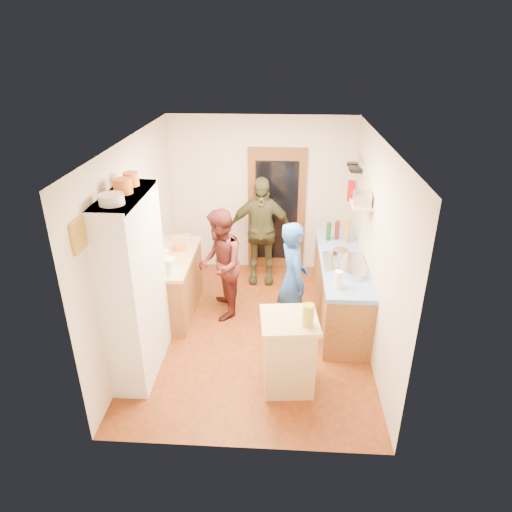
# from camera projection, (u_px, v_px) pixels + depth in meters

# --- Properties ---
(floor) EXTENTS (3.00, 4.00, 0.02)m
(floor) POSITION_uv_depth(u_px,v_px,m) (254.00, 331.00, 6.31)
(floor) COLOR maroon
(floor) RESTS_ON ground
(ceiling) EXTENTS (3.00, 4.00, 0.02)m
(ceiling) POSITION_uv_depth(u_px,v_px,m) (253.00, 140.00, 5.18)
(ceiling) COLOR silver
(ceiling) RESTS_ON ground
(wall_back) EXTENTS (3.00, 0.02, 2.60)m
(wall_back) POSITION_uv_depth(u_px,v_px,m) (262.00, 195.00, 7.55)
(wall_back) COLOR beige
(wall_back) RESTS_ON ground
(wall_front) EXTENTS (3.00, 0.02, 2.60)m
(wall_front) POSITION_uv_depth(u_px,v_px,m) (238.00, 340.00, 3.93)
(wall_front) COLOR beige
(wall_front) RESTS_ON ground
(wall_left) EXTENTS (0.02, 4.00, 2.60)m
(wall_left) POSITION_uv_depth(u_px,v_px,m) (136.00, 242.00, 5.83)
(wall_left) COLOR beige
(wall_left) RESTS_ON ground
(wall_right) EXTENTS (0.02, 4.00, 2.60)m
(wall_right) POSITION_uv_depth(u_px,v_px,m) (375.00, 248.00, 5.66)
(wall_right) COLOR beige
(wall_right) RESTS_ON ground
(door_frame) EXTENTS (0.95, 0.06, 2.10)m
(door_frame) POSITION_uv_depth(u_px,v_px,m) (276.00, 211.00, 7.61)
(door_frame) COLOR brown
(door_frame) RESTS_ON ground
(door_glass) EXTENTS (0.70, 0.02, 1.70)m
(door_glass) POSITION_uv_depth(u_px,v_px,m) (276.00, 211.00, 7.58)
(door_glass) COLOR black
(door_glass) RESTS_ON door_frame
(hutch_body) EXTENTS (0.40, 1.20, 2.20)m
(hutch_body) POSITION_uv_depth(u_px,v_px,m) (135.00, 287.00, 5.18)
(hutch_body) COLOR white
(hutch_body) RESTS_ON ground
(hutch_top_shelf) EXTENTS (0.40, 1.14, 0.04)m
(hutch_top_shelf) POSITION_uv_depth(u_px,v_px,m) (123.00, 196.00, 4.71)
(hutch_top_shelf) COLOR white
(hutch_top_shelf) RESTS_ON hutch_body
(plate_stack) EXTENTS (0.24, 0.24, 0.10)m
(plate_stack) POSITION_uv_depth(u_px,v_px,m) (111.00, 199.00, 4.39)
(plate_stack) COLOR white
(plate_stack) RESTS_ON hutch_top_shelf
(orange_pot_a) EXTENTS (0.19, 0.19, 0.15)m
(orange_pot_a) POSITION_uv_depth(u_px,v_px,m) (123.00, 186.00, 4.70)
(orange_pot_a) COLOR orange
(orange_pot_a) RESTS_ON hutch_top_shelf
(orange_pot_b) EXTENTS (0.17, 0.17, 0.15)m
(orange_pot_b) POSITION_uv_depth(u_px,v_px,m) (131.00, 179.00, 4.94)
(orange_pot_b) COLOR orange
(orange_pot_b) RESTS_ON hutch_top_shelf
(left_counter_base) EXTENTS (0.60, 1.40, 0.85)m
(left_counter_base) POSITION_uv_depth(u_px,v_px,m) (173.00, 285.00, 6.59)
(left_counter_base) COLOR #9E6734
(left_counter_base) RESTS_ON ground
(left_counter_top) EXTENTS (0.64, 1.44, 0.05)m
(left_counter_top) POSITION_uv_depth(u_px,v_px,m) (171.00, 257.00, 6.40)
(left_counter_top) COLOR tan
(left_counter_top) RESTS_ON left_counter_base
(toaster) EXTENTS (0.29, 0.23, 0.19)m
(toaster) POSITION_uv_depth(u_px,v_px,m) (165.00, 265.00, 5.92)
(toaster) COLOR white
(toaster) RESTS_ON left_counter_top
(kettle) EXTENTS (0.15, 0.15, 0.16)m
(kettle) POSITION_uv_depth(u_px,v_px,m) (164.00, 255.00, 6.21)
(kettle) COLOR white
(kettle) RESTS_ON left_counter_top
(orange_bowl) EXTENTS (0.22, 0.22, 0.08)m
(orange_bowl) POSITION_uv_depth(u_px,v_px,m) (179.00, 247.00, 6.55)
(orange_bowl) COLOR orange
(orange_bowl) RESTS_ON left_counter_top
(chopping_board) EXTENTS (0.35, 0.30, 0.02)m
(chopping_board) POSITION_uv_depth(u_px,v_px,m) (181.00, 237.00, 6.94)
(chopping_board) COLOR tan
(chopping_board) RESTS_ON left_counter_top
(right_counter_base) EXTENTS (0.60, 2.20, 0.84)m
(right_counter_base) POSITION_uv_depth(u_px,v_px,m) (340.00, 289.00, 6.51)
(right_counter_base) COLOR #9E6734
(right_counter_base) RESTS_ON ground
(right_counter_top) EXTENTS (0.62, 2.22, 0.06)m
(right_counter_top) POSITION_uv_depth(u_px,v_px,m) (342.00, 261.00, 6.31)
(right_counter_top) COLOR #073AAC
(right_counter_top) RESTS_ON right_counter_base
(hob) EXTENTS (0.55, 0.58, 0.04)m
(hob) POSITION_uv_depth(u_px,v_px,m) (344.00, 262.00, 6.17)
(hob) COLOR silver
(hob) RESTS_ON right_counter_top
(pot_on_hob) EXTENTS (0.21, 0.21, 0.14)m
(pot_on_hob) POSITION_uv_depth(u_px,v_px,m) (340.00, 254.00, 6.18)
(pot_on_hob) COLOR silver
(pot_on_hob) RESTS_ON hob
(bottle_a) EXTENTS (0.08, 0.08, 0.28)m
(bottle_a) POSITION_uv_depth(u_px,v_px,m) (329.00, 231.00, 6.82)
(bottle_a) COLOR #143F14
(bottle_a) RESTS_ON right_counter_top
(bottle_b) EXTENTS (0.09, 0.09, 0.29)m
(bottle_b) POSITION_uv_depth(u_px,v_px,m) (337.00, 230.00, 6.86)
(bottle_b) COLOR #591419
(bottle_b) RESTS_ON right_counter_top
(bottle_c) EXTENTS (0.09, 0.09, 0.33)m
(bottle_c) POSITION_uv_depth(u_px,v_px,m) (347.00, 232.00, 6.74)
(bottle_c) COLOR olive
(bottle_c) RESTS_ON right_counter_top
(paper_towel) EXTENTS (0.12, 0.12, 0.23)m
(paper_towel) POSITION_uv_depth(u_px,v_px,m) (338.00, 280.00, 5.52)
(paper_towel) COLOR white
(paper_towel) RESTS_ON right_counter_top
(mixing_bowl) EXTENTS (0.28, 0.28, 0.09)m
(mixing_bowl) POSITION_uv_depth(u_px,v_px,m) (356.00, 275.00, 5.78)
(mixing_bowl) COLOR silver
(mixing_bowl) RESTS_ON right_counter_top
(island_base) EXTENTS (0.60, 0.60, 0.86)m
(island_base) POSITION_uv_depth(u_px,v_px,m) (288.00, 354.00, 5.14)
(island_base) COLOR tan
(island_base) RESTS_ON ground
(island_top) EXTENTS (0.68, 0.68, 0.05)m
(island_top) POSITION_uv_depth(u_px,v_px,m) (289.00, 320.00, 4.95)
(island_top) COLOR tan
(island_top) RESTS_ON island_base
(cutting_board) EXTENTS (0.38, 0.31, 0.02)m
(cutting_board) POSITION_uv_depth(u_px,v_px,m) (284.00, 317.00, 4.99)
(cutting_board) COLOR white
(cutting_board) RESTS_ON island_top
(oil_jar) EXTENTS (0.13, 0.13, 0.24)m
(oil_jar) POSITION_uv_depth(u_px,v_px,m) (308.00, 315.00, 4.78)
(oil_jar) COLOR #AD9E2D
(oil_jar) RESTS_ON island_top
(pan_rail) EXTENTS (0.02, 0.65, 0.02)m
(pan_rail) POSITION_uv_depth(u_px,v_px,m) (359.00, 159.00, 6.71)
(pan_rail) COLOR silver
(pan_rail) RESTS_ON wall_right
(pan_hang_a) EXTENTS (0.18, 0.18, 0.05)m
(pan_hang_a) POSITION_uv_depth(u_px,v_px,m) (356.00, 170.00, 6.61)
(pan_hang_a) COLOR black
(pan_hang_a) RESTS_ON pan_rail
(pan_hang_b) EXTENTS (0.16, 0.16, 0.05)m
(pan_hang_b) POSITION_uv_depth(u_px,v_px,m) (354.00, 168.00, 6.80)
(pan_hang_b) COLOR black
(pan_hang_b) RESTS_ON pan_rail
(pan_hang_c) EXTENTS (0.17, 0.17, 0.05)m
(pan_hang_c) POSITION_uv_depth(u_px,v_px,m) (352.00, 164.00, 6.98)
(pan_hang_c) COLOR black
(pan_hang_c) RESTS_ON pan_rail
(wall_shelf) EXTENTS (0.26, 0.42, 0.03)m
(wall_shelf) POSITION_uv_depth(u_px,v_px,m) (361.00, 205.00, 5.90)
(wall_shelf) COLOR tan
(wall_shelf) RESTS_ON wall_right
(radio) EXTENTS (0.24, 0.32, 0.15)m
(radio) POSITION_uv_depth(u_px,v_px,m) (362.00, 199.00, 5.86)
(radio) COLOR silver
(radio) RESTS_ON wall_shelf
(ext_bracket) EXTENTS (0.06, 0.10, 0.04)m
(ext_bracket) POSITION_uv_depth(u_px,v_px,m) (354.00, 194.00, 7.13)
(ext_bracket) COLOR black
(ext_bracket) RESTS_ON wall_right
(fire_extinguisher) EXTENTS (0.11, 0.11, 0.32)m
(fire_extinguisher) POSITION_uv_depth(u_px,v_px,m) (351.00, 191.00, 7.11)
(fire_extinguisher) COLOR red
(fire_extinguisher) RESTS_ON wall_right
(picture_frame) EXTENTS (0.03, 0.25, 0.30)m
(picture_frame) POSITION_uv_depth(u_px,v_px,m) (78.00, 235.00, 4.11)
(picture_frame) COLOR gold
(picture_frame) RESTS_ON wall_left
(person_hob) EXTENTS (0.53, 0.67, 1.60)m
(person_hob) POSITION_uv_depth(u_px,v_px,m) (296.00, 280.00, 5.96)
(person_hob) COLOR #214692
(person_hob) RESTS_ON ground
(person_left) EXTENTS (0.71, 0.86, 1.60)m
(person_left) POSITION_uv_depth(u_px,v_px,m) (222.00, 263.00, 6.39)
(person_left) COLOR #4A1B18
(person_left) RESTS_ON ground
(person_back) EXTENTS (1.04, 0.43, 1.77)m
(person_back) POSITION_uv_depth(u_px,v_px,m) (261.00, 231.00, 7.24)
(person_back) COLOR #37361E
(person_back) RESTS_ON ground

